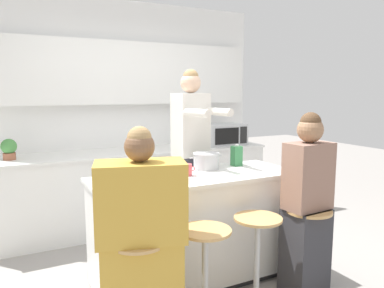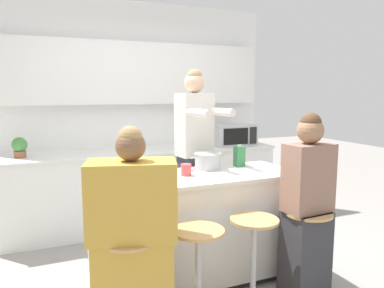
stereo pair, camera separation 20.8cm
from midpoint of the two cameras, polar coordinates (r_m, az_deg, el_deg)
name	(u,v)px [view 2 (the right image)]	position (r m, az deg, el deg)	size (l,w,h in m)	color
ground_plane	(195,281)	(3.41, 2.32, -20.11)	(16.00, 16.00, 0.00)	gray
wall_back	(135,96)	(4.77, -7.43, 7.22)	(3.54, 0.22, 2.70)	white
back_counter	(144,187)	(4.60, -6.03, -6.50)	(3.29, 0.70, 0.91)	white
kitchen_island	(195,228)	(3.21, 2.37, -12.73)	(1.72, 0.65, 0.92)	black
bar_stool_leftmost	(131,288)	(2.56, -6.89, -21.04)	(0.38, 0.38, 0.70)	tan
bar_stool_center_left	(198,276)	(2.69, 3.31, -19.50)	(0.38, 0.38, 0.70)	tan
bar_stool_center_right	(253,262)	(2.93, 11.46, -17.24)	(0.38, 0.38, 0.70)	tan
bar_stool_rightmost	(307,253)	(3.16, 19.01, -15.52)	(0.38, 0.38, 0.70)	tan
person_cooking	(195,163)	(3.62, 2.05, -2.85)	(0.39, 0.59, 1.81)	#383842
person_wrapped_blanket	(133,245)	(2.44, -6.52, -15.05)	(0.60, 0.43, 1.40)	gold
person_seated_near	(307,214)	(3.08, 18.97, -10.03)	(0.37, 0.28, 1.45)	#333338
cooking_pot	(208,161)	(3.31, 4.20, -2.62)	(0.32, 0.24, 0.14)	#B7BABC
fruit_bowl	(112,183)	(2.69, -9.90, -5.91)	(0.23, 0.23, 0.08)	#B7BABC
mixing_bowl_steel	(152,174)	(2.95, -4.12, -4.64)	(0.22, 0.22, 0.08)	#B7BABC
coffee_cup_near	(186,170)	(3.06, 1.07, -3.96)	(0.12, 0.09, 0.10)	#DB4C51
banana_bunch	(118,179)	(2.91, -9.21, -5.26)	(0.13, 0.10, 0.04)	yellow
juice_carton	(239,156)	(3.46, 8.93, -1.86)	(0.08, 0.08, 0.20)	#38844C
microwave	(232,135)	(4.92, 7.31, 1.43)	(0.56, 0.40, 0.27)	#B2B5B7
potted_plant	(20,147)	(4.29, -23.55, -0.39)	(0.16, 0.16, 0.22)	#93563D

